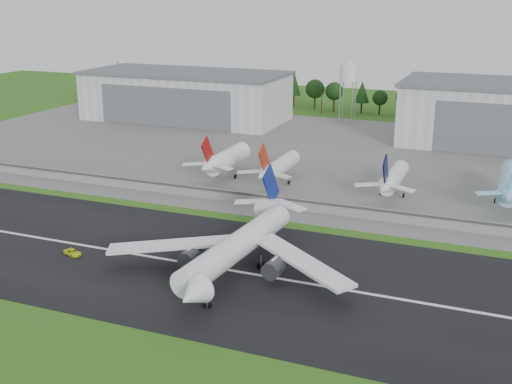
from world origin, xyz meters
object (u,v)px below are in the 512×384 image
at_px(ground_vehicle, 73,252).
at_px(parked_jet_red_b, 277,167).
at_px(parked_jet_red_a, 224,160).
at_px(main_airliner, 237,252).
at_px(parked_jet_skyblue, 510,184).
at_px(parked_jet_navy, 392,179).

height_order(ground_vehicle, parked_jet_red_b, parked_jet_red_b).
height_order(parked_jet_red_a, parked_jet_red_b, parked_jet_red_a).
relative_size(main_airliner, parked_jet_red_b, 1.89).
bearing_deg(main_airliner, ground_vehicle, 12.33).
xyz_separation_m(ground_vehicle, parked_jet_skyblue, (93.83, 77.57, 5.71)).
xyz_separation_m(parked_jet_red_a, parked_jet_navy, (55.42, -0.09, -0.54)).
distance_m(parked_jet_red_a, parked_jet_navy, 55.42).
xyz_separation_m(ground_vehicle, parked_jet_red_b, (24.52, 72.46, 5.07)).
bearing_deg(main_airliner, parked_jet_skyblue, -122.45).
xyz_separation_m(parked_jet_red_a, parked_jet_red_b, (18.81, -0.09, -0.55)).
xyz_separation_m(main_airliner, parked_jet_skyblue, (54.05, 72.05, 1.61)).
height_order(parked_jet_navy, parked_jet_skyblue, parked_jet_skyblue).
height_order(ground_vehicle, parked_jet_red_a, parked_jet_red_a).
height_order(parked_jet_red_b, parked_jet_skyblue, parked_jet_skyblue).
relative_size(ground_vehicle, parked_jet_red_b, 0.16).
height_order(ground_vehicle, parked_jet_navy, parked_jet_navy).
relative_size(main_airliner, ground_vehicle, 11.96).
bearing_deg(parked_jet_red_a, parked_jet_navy, -0.09).
distance_m(parked_jet_red_b, parked_jet_navy, 36.61).
bearing_deg(parked_jet_navy, parked_jet_red_b, -180.00).
relative_size(main_airliner, parked_jet_red_a, 1.89).
distance_m(parked_jet_red_a, parked_jet_skyblue, 88.26).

